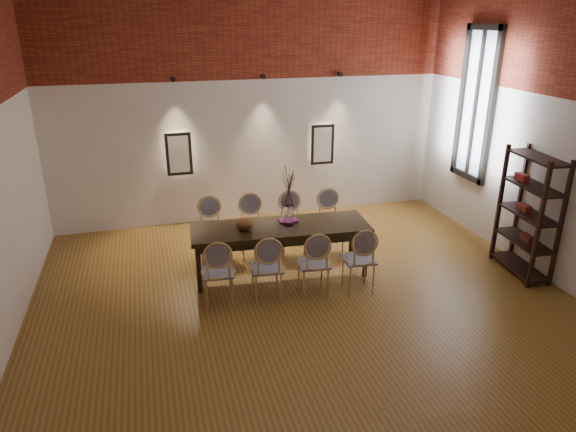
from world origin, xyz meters
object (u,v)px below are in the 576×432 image
object	(u,v)px
chair_near_c	(313,263)
chair_near_b	(266,267)
chair_far_c	(292,225)
chair_far_b	(252,228)
chair_near_a	(218,272)
book	(288,221)
dining_table	(280,250)
bowl	(244,224)
vase	(289,215)
chair_near_d	(359,259)
chair_far_a	(211,231)
shelving_rack	(528,214)
chair_far_d	(331,222)

from	to	relation	value
chair_near_c	chair_near_b	bearing A→B (deg)	-180.00
chair_near_c	chair_far_c	distance (m)	1.37
chair_near_c	chair_far_b	distance (m)	1.50
chair_near_a	chair_near_b	world-z (taller)	same
chair_near_b	book	bearing A→B (deg)	61.26
dining_table	chair_near_c	bearing A→B (deg)	-65.36
chair_far_b	bowl	bearing A→B (deg)	74.85
vase	bowl	distance (m)	0.63
chair_near_d	chair_far_a	distance (m)	2.32
chair_near_a	book	distance (m)	1.39
chair_near_c	bowl	distance (m)	1.10
chair_near_d	book	size ratio (longest dim) A/B	3.62
chair_far_a	shelving_rack	distance (m)	4.60
chair_near_b	chair_near_d	world-z (taller)	same
chair_near_d	book	xyz separation A→B (m)	(-0.74, 0.88, 0.30)
dining_table	chair_near_a	size ratio (longest dim) A/B	2.66
chair_far_b	shelving_rack	xyz separation A→B (m)	(3.66, -1.58, 0.43)
chair_near_c	vase	distance (m)	0.83
chair_near_d	chair_far_b	size ratio (longest dim) A/B	1.00
chair_far_b	chair_far_c	xyz separation A→B (m)	(0.62, -0.05, 0.00)
chair_near_b	chair_near_d	size ratio (longest dim) A/B	1.00
chair_near_a	shelving_rack	bearing A→B (deg)	0.76
chair_far_a	bowl	bearing A→B (deg)	120.29
chair_near_c	chair_far_d	world-z (taller)	same
dining_table	chair_near_d	xyz separation A→B (m)	(0.89, -0.75, 0.09)
chair_near_c	chair_near_a	bearing A→B (deg)	-180.00
chair_near_a	chair_far_b	xyz separation A→B (m)	(0.72, 1.32, 0.00)
chair_far_d	vase	size ratio (longest dim) A/B	3.13
chair_far_d	chair_near_b	bearing A→B (deg)	47.47
chair_far_c	bowl	size ratio (longest dim) A/B	3.92
chair_near_c	chair_far_b	size ratio (longest dim) A/B	1.00
chair_far_a	bowl	size ratio (longest dim) A/B	3.92
chair_near_a	chair_near_d	distance (m)	1.88
bowl	book	size ratio (longest dim) A/B	0.92
vase	bowl	xyz separation A→B (m)	(-0.63, -0.00, -0.06)
chair_near_a	vase	bearing A→B (deg)	32.84
chair_far_d	book	bearing A→B (deg)	34.06
book	chair_far_c	bearing A→B (deg)	67.93
chair_near_b	bowl	bearing A→B (deg)	107.41
chair_near_d	chair_far_a	bearing A→B (deg)	144.00
chair_near_a	bowl	distance (m)	0.85
shelving_rack	chair_far_b	bearing A→B (deg)	162.42
chair_near_a	chair_near_d	xyz separation A→B (m)	(1.87, -0.14, 0.00)
chair_near_c	book	distance (m)	0.89
chair_far_c	chair_far_d	world-z (taller)	same
chair_far_b	chair_far_c	world-z (taller)	same
chair_far_d	book	xyz separation A→B (m)	(-0.84, -0.48, 0.30)
chair_far_d	vase	xyz separation A→B (m)	(-0.87, -0.62, 0.43)
chair_near_a	chair_near_c	world-z (taller)	same
chair_near_b	chair_far_a	xyz separation A→B (m)	(-0.52, 1.41, 0.00)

